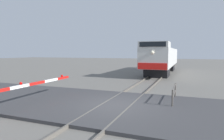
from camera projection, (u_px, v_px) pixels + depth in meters
ground_plane at (116, 108)px, 9.89m from camera, size 160.00×160.00×0.00m
rail_track_left at (103, 105)px, 10.14m from camera, size 0.08×80.00×0.15m
rail_track_right at (130, 108)px, 9.63m from camera, size 0.08×80.00×0.15m
road_surface at (116, 106)px, 9.88m from camera, size 36.00×6.40×0.15m
locomotive at (162, 58)px, 26.30m from camera, size 3.02×15.74×3.86m
crossing_gate at (0, 97)px, 8.38m from camera, size 0.36×6.49×1.36m
guard_railing at (174, 92)px, 10.62m from camera, size 0.08×2.35×0.95m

